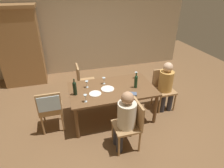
% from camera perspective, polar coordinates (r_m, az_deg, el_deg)
% --- Properties ---
extents(ground_plane, '(10.00, 10.00, 0.00)m').
position_cam_1_polar(ground_plane, '(4.31, -0.00, -9.68)').
color(ground_plane, brown).
extents(rear_room_partition, '(6.40, 0.12, 2.70)m').
position_cam_1_polar(rear_room_partition, '(6.18, -7.26, 16.16)').
color(rear_room_partition, tan).
rests_on(rear_room_partition, ground_plane).
extents(armoire_cabinet, '(1.18, 0.62, 2.18)m').
position_cam_1_polar(armoire_cabinet, '(5.83, -26.15, 10.13)').
color(armoire_cabinet, olive).
rests_on(armoire_cabinet, ground_plane).
extents(dining_table, '(1.76, 1.04, 0.73)m').
position_cam_1_polar(dining_table, '(3.94, -0.00, -2.25)').
color(dining_table, brown).
rests_on(dining_table, ground_plane).
extents(chair_right_end, '(0.44, 0.44, 0.92)m').
position_cam_1_polar(chair_right_end, '(4.53, 15.22, -0.62)').
color(chair_right_end, '#A87F51').
rests_on(chair_right_end, ground_plane).
extents(chair_near, '(0.44, 0.44, 0.92)m').
position_cam_1_polar(chair_near, '(3.34, 5.82, -11.46)').
color(chair_near, '#A87F51').
rests_on(chair_near, ground_plane).
extents(chair_left_end, '(0.44, 0.46, 0.92)m').
position_cam_1_polar(chair_left_end, '(3.77, -18.35, -6.54)').
color(chair_left_end, '#A87F51').
rests_on(chair_left_end, ground_plane).
extents(chair_far_left, '(0.44, 0.44, 0.92)m').
position_cam_1_polar(chair_far_left, '(4.69, -8.75, 1.17)').
color(chair_far_left, '#A87F51').
rests_on(chair_far_left, ground_plane).
extents(person_woman_host, '(0.32, 0.36, 1.16)m').
position_cam_1_polar(person_woman_host, '(4.38, 16.16, 0.19)').
color(person_woman_host, '#33333D').
rests_on(person_woman_host, ground_plane).
extents(person_man_bearded, '(0.36, 0.32, 1.15)m').
position_cam_1_polar(person_man_bearded, '(3.22, 4.03, -10.07)').
color(person_man_bearded, '#33333D').
rests_on(person_man_bearded, ground_plane).
extents(wine_bottle_tall_green, '(0.08, 0.08, 0.34)m').
position_cam_1_polar(wine_bottle_tall_green, '(3.68, -11.27, -1.14)').
color(wine_bottle_tall_green, black).
rests_on(wine_bottle_tall_green, dining_table).
extents(wine_bottle_dark_red, '(0.07, 0.07, 0.34)m').
position_cam_1_polar(wine_bottle_dark_red, '(3.89, 7.28, 0.89)').
color(wine_bottle_dark_red, '#19381E').
rests_on(wine_bottle_dark_red, dining_table).
extents(wine_glass_near_left, '(0.07, 0.07, 0.15)m').
position_cam_1_polar(wine_glass_near_left, '(4.02, -2.48, 1.42)').
color(wine_glass_near_left, silver).
rests_on(wine_glass_near_left, dining_table).
extents(wine_glass_centre, '(0.07, 0.07, 0.15)m').
position_cam_1_polar(wine_glass_centre, '(3.46, -8.11, -3.86)').
color(wine_glass_centre, silver).
rests_on(wine_glass_centre, dining_table).
extents(wine_glass_near_right, '(0.07, 0.07, 0.15)m').
position_cam_1_polar(wine_glass_near_right, '(3.92, -7.67, 0.36)').
color(wine_glass_near_right, silver).
rests_on(wine_glass_near_right, dining_table).
extents(wine_glass_far, '(0.07, 0.07, 0.15)m').
position_cam_1_polar(wine_glass_far, '(4.30, 7.32, 3.08)').
color(wine_glass_far, silver).
rests_on(wine_glass_far, dining_table).
extents(dinner_plate_host, '(0.27, 0.27, 0.01)m').
position_cam_1_polar(dinner_plate_host, '(3.86, -1.35, -1.49)').
color(dinner_plate_host, white).
rests_on(dinner_plate_host, dining_table).
extents(dinner_plate_guest_left, '(0.24, 0.24, 0.01)m').
position_cam_1_polar(dinner_plate_guest_left, '(3.72, -5.14, -2.95)').
color(dinner_plate_guest_left, white).
rests_on(dinner_plate_guest_left, dining_table).
extents(folded_napkin, '(0.19, 0.17, 0.03)m').
position_cam_1_polar(folded_napkin, '(3.70, 6.26, -3.06)').
color(folded_napkin, '#4C5B75').
rests_on(folded_napkin, dining_table).
extents(handbag, '(0.15, 0.29, 0.22)m').
position_cam_1_polar(handbag, '(4.96, -3.39, -2.51)').
color(handbag, brown).
rests_on(handbag, ground_plane).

